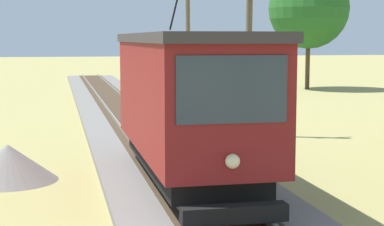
{
  "coord_description": "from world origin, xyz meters",
  "views": [
    {
      "loc": [
        -3.13,
        -1.04,
        3.69
      ],
      "look_at": [
        0.66,
        16.63,
        1.56
      ],
      "focal_mm": 59.33,
      "sensor_mm": 36.0,
      "label": 1
    }
  ],
  "objects_px": {
    "utility_pole_mid": "(249,41)",
    "gravel_pile": "(8,163)",
    "red_tram": "(188,100)",
    "utility_pole_far": "(188,38)",
    "tree_left_far": "(309,8)"
  },
  "relations": [
    {
      "from": "red_tram",
      "to": "tree_left_far",
      "type": "bearing_deg",
      "value": 62.48
    },
    {
      "from": "red_tram",
      "to": "utility_pole_far",
      "type": "height_order",
      "value": "utility_pole_far"
    },
    {
      "from": "tree_left_far",
      "to": "utility_pole_mid",
      "type": "bearing_deg",
      "value": -117.77
    },
    {
      "from": "red_tram",
      "to": "utility_pole_mid",
      "type": "distance_m",
      "value": 8.83
    },
    {
      "from": "gravel_pile",
      "to": "tree_left_far",
      "type": "bearing_deg",
      "value": 54.23
    },
    {
      "from": "red_tram",
      "to": "gravel_pile",
      "type": "height_order",
      "value": "red_tram"
    },
    {
      "from": "utility_pole_far",
      "to": "tree_left_far",
      "type": "bearing_deg",
      "value": 41.23
    },
    {
      "from": "utility_pole_far",
      "to": "gravel_pile",
      "type": "xyz_separation_m",
      "value": [
        -8.35,
        -17.19,
        -3.24
      ]
    },
    {
      "from": "utility_pole_mid",
      "to": "gravel_pile",
      "type": "xyz_separation_m",
      "value": [
        -8.35,
        -6.01,
        -3.13
      ]
    },
    {
      "from": "utility_pole_mid",
      "to": "gravel_pile",
      "type": "height_order",
      "value": "utility_pole_mid"
    },
    {
      "from": "utility_pole_mid",
      "to": "utility_pole_far",
      "type": "distance_m",
      "value": 11.18
    },
    {
      "from": "red_tram",
      "to": "tree_left_far",
      "type": "distance_m",
      "value": 32.38
    },
    {
      "from": "utility_pole_far",
      "to": "tree_left_far",
      "type": "distance_m",
      "value": 14.68
    },
    {
      "from": "red_tram",
      "to": "gravel_pile",
      "type": "relative_size",
      "value": 3.33
    },
    {
      "from": "utility_pole_mid",
      "to": "tree_left_far",
      "type": "relative_size",
      "value": 0.8
    }
  ]
}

